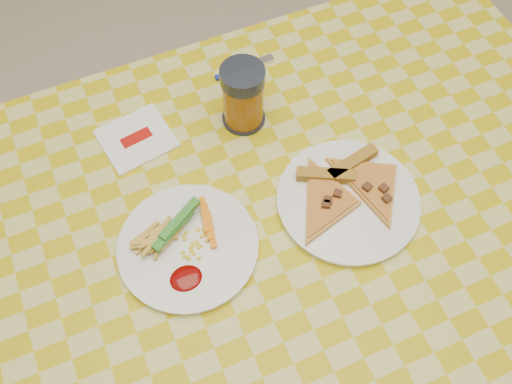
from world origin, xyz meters
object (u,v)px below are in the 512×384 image
(plate_left, at_px, (188,247))
(plate_right, at_px, (348,201))
(table, at_px, (284,229))
(drink_glass, at_px, (243,97))

(plate_left, xyz_separation_m, plate_right, (0.29, -0.03, 0.00))
(table, height_order, plate_left, plate_left)
(plate_left, bearing_deg, plate_right, -5.53)
(table, bearing_deg, plate_right, -16.24)
(plate_left, distance_m, drink_glass, 0.30)
(plate_left, bearing_deg, table, 0.84)
(plate_left, relative_size, drink_glass, 1.72)
(table, xyz_separation_m, plate_right, (0.11, -0.03, 0.08))
(plate_left, height_order, drink_glass, drink_glass)
(plate_left, xyz_separation_m, drink_glass, (0.19, 0.22, 0.06))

